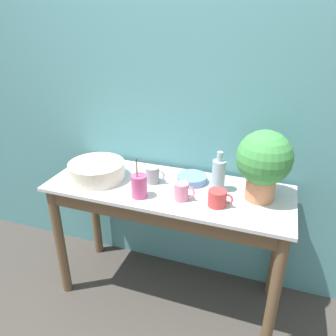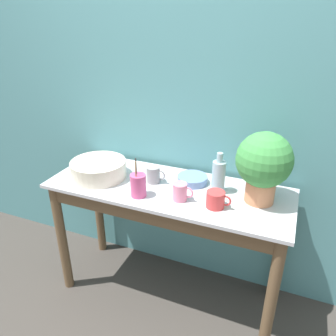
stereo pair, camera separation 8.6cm
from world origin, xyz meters
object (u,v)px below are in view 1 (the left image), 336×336
object	(u,v)px
bottle_tall	(219,175)
mug_pink	(182,192)
bowl_small_blue	(192,179)
potted_plant	(264,161)
utensil_cup	(139,186)
bowl_wash_large	(97,171)
mug_grey	(153,175)
mug_red	(218,198)

from	to	relation	value
bottle_tall	mug_pink	size ratio (longest dim) A/B	2.07
bottle_tall	bowl_small_blue	world-z (taller)	bottle_tall
potted_plant	utensil_cup	xyz separation A→B (m)	(-0.61, -0.19, -0.15)
bowl_wash_large	mug_grey	world-z (taller)	bowl_wash_large
utensil_cup	potted_plant	bearing A→B (deg)	17.43
mug_grey	bowl_small_blue	bearing A→B (deg)	20.44
bowl_wash_large	mug_pink	distance (m)	0.55
potted_plant	mug_pink	xyz separation A→B (m)	(-0.39, -0.15, -0.17)
potted_plant	mug_pink	bearing A→B (deg)	-159.10
mug_pink	utensil_cup	xyz separation A→B (m)	(-0.22, -0.04, 0.02)
potted_plant	bottle_tall	distance (m)	0.26
bowl_wash_large	mug_pink	bearing A→B (deg)	-7.06
potted_plant	mug_pink	world-z (taller)	potted_plant
mug_red	mug_grey	bearing A→B (deg)	162.52
mug_red	mug_pink	bearing A→B (deg)	-179.05
mug_red	utensil_cup	distance (m)	0.42
mug_red	utensil_cup	bearing A→B (deg)	-173.48
mug_grey	mug_red	bearing A→B (deg)	-17.48
bowl_wash_large	utensil_cup	bearing A→B (deg)	-19.09
bowl_wash_large	mug_red	world-z (taller)	bowl_wash_large
potted_plant	bowl_small_blue	xyz separation A→B (m)	(-0.39, 0.06, -0.20)
mug_red	bowl_small_blue	xyz separation A→B (m)	(-0.19, 0.21, -0.02)
mug_pink	utensil_cup	size ratio (longest dim) A/B	0.52
bottle_tall	mug_red	xyz separation A→B (m)	(0.03, -0.16, -0.05)
bowl_wash_large	bottle_tall	size ratio (longest dim) A/B	1.42
mug_grey	utensil_cup	size ratio (longest dim) A/B	0.53
mug_red	utensil_cup	xyz separation A→B (m)	(-0.42, -0.05, 0.02)
bowl_wash_large	utensil_cup	world-z (taller)	utensil_cup
bowl_small_blue	mug_grey	bearing A→B (deg)	-159.56
mug_grey	potted_plant	bearing A→B (deg)	1.61
mug_pink	potted_plant	bearing A→B (deg)	20.90
bottle_tall	bowl_wash_large	bearing A→B (deg)	-172.55
bottle_tall	bowl_small_blue	bearing A→B (deg)	163.24
bowl_wash_large	bowl_small_blue	distance (m)	0.56
potted_plant	mug_pink	size ratio (longest dim) A/B	3.38
bottle_tall	mug_red	distance (m)	0.17
bowl_wash_large	bottle_tall	xyz separation A→B (m)	(0.71, 0.09, 0.05)
mug_grey	bowl_small_blue	xyz separation A→B (m)	(0.21, 0.08, -0.03)
bowl_small_blue	utensil_cup	size ratio (longest dim) A/B	0.81
bowl_small_blue	bottle_tall	bearing A→B (deg)	-16.76
bowl_wash_large	potted_plant	bearing A→B (deg)	4.87
bowl_small_blue	mug_red	bearing A→B (deg)	-46.93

